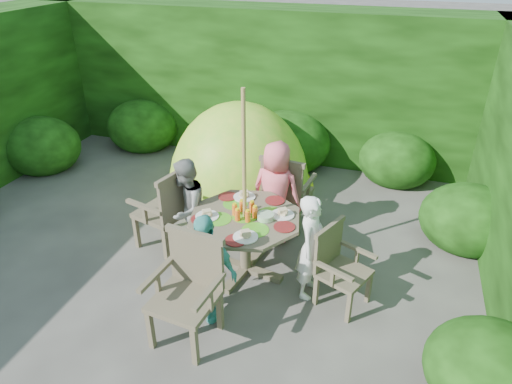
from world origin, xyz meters
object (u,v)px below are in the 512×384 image
(parasol_pole, at_px, (245,189))
(child_right, at_px, (311,247))
(garden_chair_right, at_px, (339,265))
(child_back, at_px, (276,192))
(garden_chair_front, at_px, (189,288))
(dome_tent, at_px, (239,185))
(patio_table, at_px, (245,225))
(garden_chair_left, at_px, (167,208))
(garden_chair_back, at_px, (286,191))
(child_front, at_px, (206,267))
(child_left, at_px, (187,209))

(parasol_pole, relative_size, child_right, 1.82)
(garden_chair_right, relative_size, child_right, 0.72)
(child_back, bearing_deg, garden_chair_front, 86.64)
(child_back, xyz_separation_m, dome_tent, (-0.93, 1.20, -0.67))
(patio_table, relative_size, garden_chair_left, 1.44)
(garden_chair_right, bearing_deg, garden_chair_back, 59.15)
(garden_chair_left, relative_size, child_front, 0.87)
(garden_chair_back, height_order, child_left, child_left)
(parasol_pole, relative_size, child_left, 1.75)
(patio_table, bearing_deg, child_front, -100.23)
(garden_chair_front, bearing_deg, child_right, 49.77)
(garden_chair_right, xyz_separation_m, garden_chair_back, (-0.90, 1.24, 0.09))
(child_back, bearing_deg, patio_table, 87.14)
(child_left, bearing_deg, garden_chair_right, 76.06)
(garden_chair_front, height_order, child_back, child_back)
(child_back, height_order, child_front, child_back)
(child_right, bearing_deg, child_left, 86.68)
(garden_chair_back, distance_m, child_back, 0.31)
(garden_chair_right, height_order, child_front, child_front)
(garden_chair_right, bearing_deg, patio_table, 104.27)
(patio_table, distance_m, garden_chair_front, 1.09)
(child_right, distance_m, child_left, 1.60)
(garden_chair_back, relative_size, garden_chair_front, 0.99)
(child_left, xyz_separation_m, child_back, (0.93, 0.65, 0.04))
(parasol_pole, relative_size, child_front, 1.83)
(garden_chair_right, bearing_deg, garden_chair_left, 104.05)
(garden_chair_right, bearing_deg, child_back, 68.11)
(child_left, height_order, dome_tent, dome_tent)
(garden_chair_left, bearing_deg, dome_tent, -174.45)
(garden_chair_back, bearing_deg, child_left, 50.01)
(child_left, distance_m, dome_tent, 1.95)
(garden_chair_back, relative_size, dome_tent, 0.38)
(parasol_pole, height_order, dome_tent, parasol_pole)
(parasol_pole, xyz_separation_m, dome_tent, (-0.79, 1.99, -1.10))
(parasol_pole, bearing_deg, child_front, -99.92)
(parasol_pole, height_order, child_left, parasol_pole)
(garden_chair_left, relative_size, garden_chair_front, 1.00)
(garden_chair_left, relative_size, child_left, 0.83)
(child_back, bearing_deg, garden_chair_left, 33.40)
(garden_chair_left, relative_size, dome_tent, 0.39)
(child_right, relative_size, child_front, 1.00)
(garden_chair_front, distance_m, child_back, 1.89)
(garden_chair_left, height_order, dome_tent, dome_tent)
(child_back, relative_size, child_front, 1.11)
(garden_chair_back, distance_m, child_left, 1.36)
(patio_table, relative_size, child_right, 1.24)
(garden_chair_right, xyz_separation_m, child_back, (-0.95, 0.96, 0.21))
(garden_chair_back, relative_size, child_front, 0.85)
(parasol_pole, relative_size, garden_chair_back, 2.14)
(child_left, bearing_deg, child_front, 30.52)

